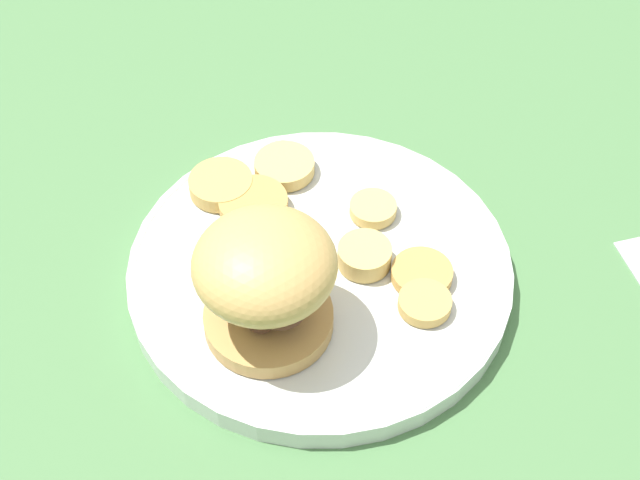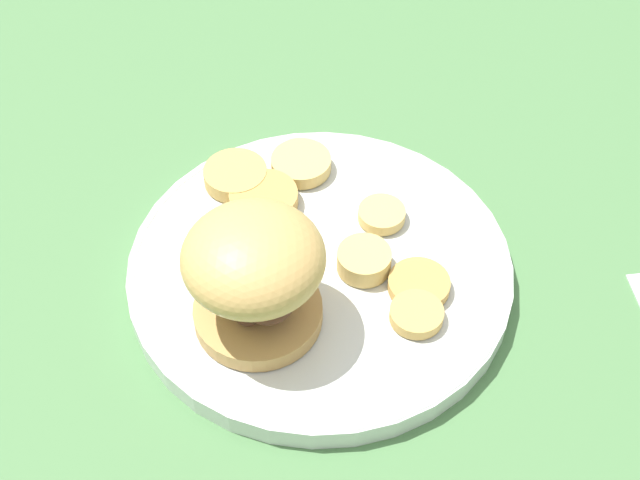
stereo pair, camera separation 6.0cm
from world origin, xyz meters
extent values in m
plane|color=#4C7A47|center=(0.00, 0.00, 0.00)|extent=(4.00, 4.00, 0.00)
cylinder|color=silver|center=(0.00, 0.00, 0.01)|extent=(0.30, 0.30, 0.02)
torus|color=silver|center=(0.00, 0.00, 0.02)|extent=(0.29, 0.29, 0.01)
cylinder|color=tan|center=(-0.02, 0.07, 0.03)|extent=(0.09, 0.09, 0.01)
ellipsoid|color=#563323|center=(-0.03, 0.06, 0.05)|extent=(0.05, 0.05, 0.02)
ellipsoid|color=#4C281E|center=(0.00, 0.08, 0.04)|extent=(0.03, 0.03, 0.02)
ellipsoid|color=brown|center=(0.00, 0.04, 0.05)|extent=(0.03, 0.04, 0.02)
ellipsoid|color=#563323|center=(-0.02, 0.08, 0.04)|extent=(0.04, 0.03, 0.01)
ellipsoid|color=tan|center=(-0.02, 0.07, 0.09)|extent=(0.10, 0.10, 0.06)
cylinder|color=tan|center=(-0.06, -0.05, 0.03)|extent=(0.05, 0.05, 0.01)
cylinder|color=tan|center=(0.08, 0.01, 0.03)|extent=(0.06, 0.06, 0.01)
cylinder|color=#DBB766|center=(0.09, -0.04, 0.03)|extent=(0.05, 0.05, 0.01)
cylinder|color=tan|center=(0.11, 0.01, 0.03)|extent=(0.05, 0.05, 0.01)
cylinder|color=tan|center=(-0.08, -0.03, 0.03)|extent=(0.04, 0.04, 0.01)
cylinder|color=#DBB766|center=(0.01, -0.07, 0.03)|extent=(0.04, 0.04, 0.01)
cylinder|color=#DBB766|center=(-0.02, -0.03, 0.03)|extent=(0.04, 0.04, 0.02)
camera|label=1|loc=(-0.34, 0.28, 0.55)|focal=50.00mm
camera|label=2|loc=(-0.37, 0.23, 0.55)|focal=50.00mm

